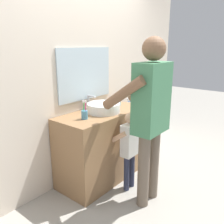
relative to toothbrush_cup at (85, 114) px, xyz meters
The scene contains 9 objects.
ground_plane 1.02m from the toothbrush_cup, 38.64° to the right, with size 14.00×14.00×0.00m, color #9E998E.
back_wall 0.65m from the toothbrush_cup, 46.85° to the left, with size 4.40×0.10×2.70m.
vanity_cabinet 0.59m from the toothbrush_cup, ahead, with size 1.18×0.54×0.87m, color olive.
sink_basin 0.33m from the toothbrush_cup, ahead, with size 0.40×0.40×0.11m.
faucet 0.42m from the toothbrush_cup, 37.07° to the left, with size 0.18×0.14×0.18m.
toothbrush_cup is the anchor object (origin of this frame).
soap_bottle 0.71m from the toothbrush_cup, ahead, with size 0.06×0.06×0.17m.
child_toddler 0.61m from the toothbrush_cup, 47.83° to the right, with size 0.29×0.29×0.93m.
adult_parent 0.71m from the toothbrush_cup, 67.24° to the right, with size 0.54×0.56×1.73m.
Camera 1 is at (-2.09, -1.54, 1.66)m, focal length 38.54 mm.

